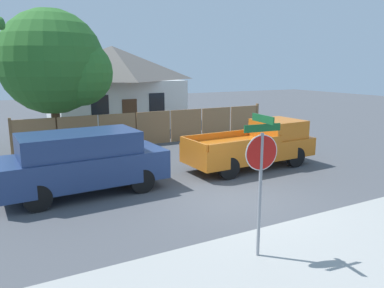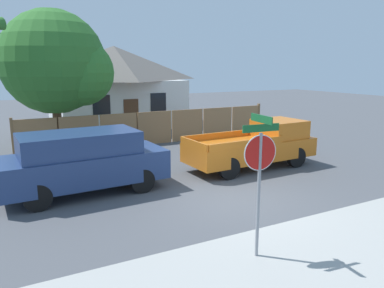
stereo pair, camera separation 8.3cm
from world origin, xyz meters
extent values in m
plane|color=#4C4F54|center=(0.00, 0.00, 0.00)|extent=(80.00, 80.00, 0.00)
cube|color=#A3A39E|center=(0.00, -3.60, 0.00)|extent=(36.00, 3.20, 0.01)
cube|color=#997047|center=(-4.57, 8.70, 0.83)|extent=(1.80, 0.06, 1.66)
cube|color=#997047|center=(-2.70, 8.70, 0.83)|extent=(1.80, 0.06, 1.66)
cube|color=#997047|center=(-0.83, 8.70, 0.83)|extent=(1.80, 0.06, 1.66)
cube|color=#997047|center=(1.05, 8.70, 0.83)|extent=(1.80, 0.06, 1.66)
cube|color=#997047|center=(2.92, 8.70, 0.83)|extent=(1.80, 0.06, 1.66)
cube|color=#997047|center=(4.79, 8.70, 0.83)|extent=(1.80, 0.06, 1.66)
cube|color=#997047|center=(6.66, 8.70, 0.83)|extent=(1.80, 0.06, 1.66)
cube|color=brown|center=(-5.50, 8.70, 0.88)|extent=(0.12, 0.12, 1.76)
cube|color=brown|center=(7.59, 8.70, 0.88)|extent=(0.12, 0.12, 1.76)
cube|color=white|center=(1.05, 15.45, 1.51)|extent=(7.74, 6.17, 3.01)
pyramid|color=#5B5651|center=(1.05, 15.45, 4.09)|extent=(8.36, 6.67, 2.15)
cube|color=black|center=(-0.69, 12.35, 1.75)|extent=(1.00, 0.04, 1.10)
cube|color=black|center=(2.79, 12.35, 1.75)|extent=(1.00, 0.04, 1.10)
cube|color=brown|center=(1.05, 12.35, 1.00)|extent=(0.90, 0.04, 2.00)
cylinder|color=brown|center=(-3.52, 9.51, 1.16)|extent=(0.40, 0.40, 2.32)
sphere|color=#2D6B28|center=(-3.52, 9.51, 4.08)|extent=(4.70, 4.70, 4.70)
sphere|color=#31732C|center=(-2.46, 8.92, 3.61)|extent=(3.05, 3.05, 3.05)
cube|color=navy|center=(-3.75, 2.67, 0.82)|extent=(5.03, 2.17, 0.91)
cube|color=navy|center=(-3.88, 2.66, 1.60)|extent=(3.54, 1.95, 0.67)
cube|color=black|center=(-2.23, 2.73, 1.60)|extent=(0.13, 1.73, 0.56)
cylinder|color=black|center=(-2.25, 3.60, 0.38)|extent=(0.77, 0.22, 0.77)
cylinder|color=black|center=(-2.18, 1.86, 0.38)|extent=(0.77, 0.22, 0.77)
cylinder|color=black|center=(-5.32, 3.48, 0.38)|extent=(0.77, 0.22, 0.77)
cylinder|color=black|center=(-5.25, 1.73, 0.38)|extent=(0.77, 0.22, 0.77)
cube|color=orange|center=(2.57, 2.67, 0.74)|extent=(5.28, 2.10, 0.71)
cube|color=orange|center=(4.00, 2.73, 1.44)|extent=(1.74, 1.81, 0.69)
cube|color=orange|center=(1.65, 3.53, 1.22)|extent=(3.27, 0.21, 0.25)
cube|color=orange|center=(1.73, 1.73, 1.22)|extent=(3.27, 0.21, 0.25)
cube|color=orange|center=(0.01, 2.56, 1.22)|extent=(0.15, 1.80, 0.25)
cylinder|color=black|center=(4.15, 3.57, 0.40)|extent=(0.80, 0.22, 0.80)
cylinder|color=black|center=(4.22, 1.90, 0.40)|extent=(0.80, 0.22, 0.80)
cylinder|color=black|center=(0.93, 3.44, 0.40)|extent=(0.80, 0.22, 0.80)
cylinder|color=black|center=(0.99, 1.77, 0.40)|extent=(0.80, 0.22, 0.80)
cylinder|color=gray|center=(-1.48, -3.04, 1.31)|extent=(0.07, 0.07, 2.61)
cylinder|color=red|center=(-1.48, -3.04, 2.22)|extent=(0.69, 0.09, 0.69)
cylinder|color=white|center=(-1.48, -3.04, 2.22)|extent=(0.73, 0.08, 0.73)
cube|color=#19602D|center=(-1.48, -3.04, 2.71)|extent=(0.82, 0.10, 0.15)
cube|color=#19602D|center=(-1.48, -3.04, 2.89)|extent=(0.10, 0.74, 0.15)
camera|label=1|loc=(-6.12, -8.74, 3.90)|focal=35.00mm
camera|label=2|loc=(-6.04, -8.78, 3.90)|focal=35.00mm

